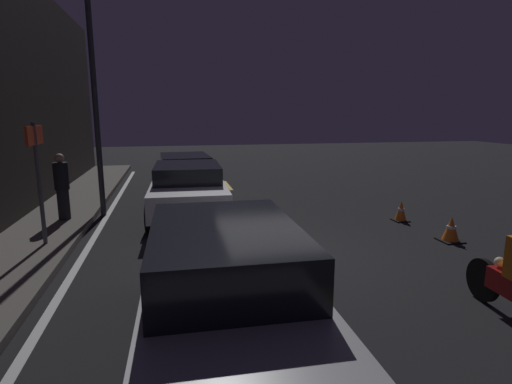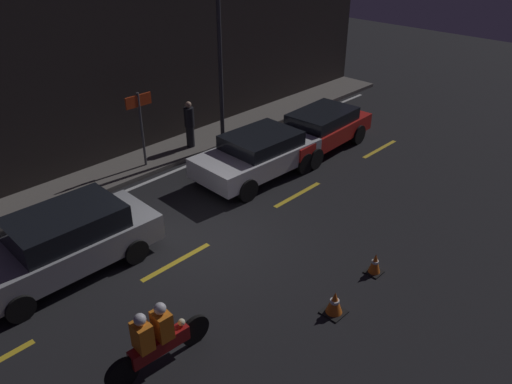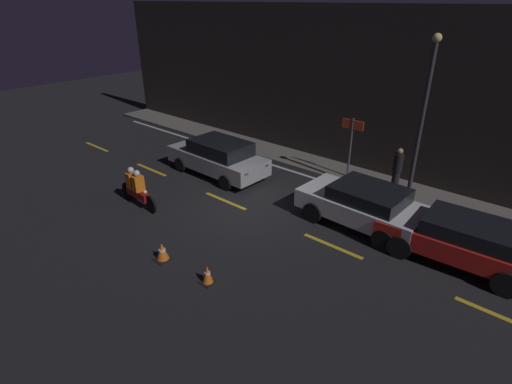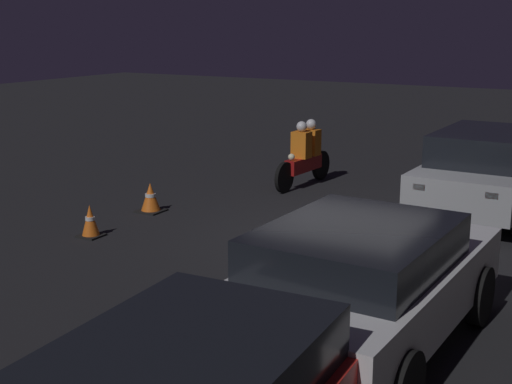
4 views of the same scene
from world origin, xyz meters
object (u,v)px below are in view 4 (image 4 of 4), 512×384
object	(u,v)px
traffic_cone_near	(150,198)
motorcycle	(305,155)
hatchback_silver	(487,168)
traffic_cone_mid	(90,221)
sedan_white	(362,280)

from	to	relation	value
traffic_cone_near	motorcycle	bearing A→B (deg)	156.02
motorcycle	traffic_cone_near	distance (m)	3.70
hatchback_silver	traffic_cone_near	world-z (taller)	hatchback_silver
hatchback_silver	traffic_cone_near	distance (m)	6.17
motorcycle	traffic_cone_near	xyz separation A→B (m)	(3.36, -1.49, -0.39)
hatchback_silver	traffic_cone_mid	xyz separation A→B (m)	(4.86, -5.17, -0.53)
hatchback_silver	sedan_white	distance (m)	6.49
sedan_white	traffic_cone_near	world-z (taller)	sedan_white
traffic_cone_near	traffic_cone_mid	xyz separation A→B (m)	(1.72, 0.12, -0.00)
hatchback_silver	traffic_cone_near	bearing A→B (deg)	121.87
traffic_cone_near	sedan_white	bearing A→B (deg)	58.26
sedan_white	hatchback_silver	bearing A→B (deg)	3.00
sedan_white	motorcycle	world-z (taller)	sedan_white
hatchback_silver	sedan_white	xyz separation A→B (m)	(6.49, 0.12, -0.03)
sedan_white	motorcycle	size ratio (longest dim) A/B	1.86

